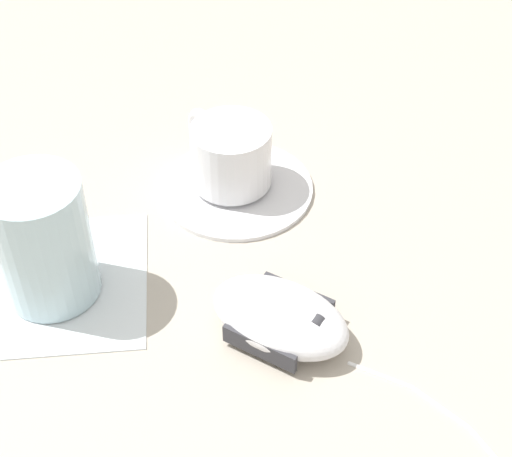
# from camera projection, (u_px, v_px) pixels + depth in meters

# --- Properties ---
(ground_plane) EXTENTS (3.00, 3.00, 0.00)m
(ground_plane) POSITION_uv_depth(u_px,v_px,m) (172.00, 300.00, 0.62)
(ground_plane) COLOR #B2A899
(saucer) EXTENTS (0.14, 0.14, 0.01)m
(saucer) POSITION_uv_depth(u_px,v_px,m) (237.00, 186.00, 0.72)
(saucer) COLOR white
(saucer) RESTS_ON ground
(coffee_cup) EXTENTS (0.07, 0.10, 0.06)m
(coffee_cup) POSITION_uv_depth(u_px,v_px,m) (230.00, 154.00, 0.70)
(coffee_cup) COLOR white
(coffee_cup) RESTS_ON saucer
(computer_mouse) EXTENTS (0.11, 0.13, 0.04)m
(computer_mouse) POSITION_uv_depth(u_px,v_px,m) (280.00, 317.00, 0.59)
(computer_mouse) COLOR silver
(computer_mouse) RESTS_ON ground
(napkin_under_glass) EXTENTS (0.20, 0.20, 0.00)m
(napkin_under_glass) POSITION_uv_depth(u_px,v_px,m) (53.00, 282.00, 0.64)
(napkin_under_glass) COLOR white
(napkin_under_glass) RESTS_ON ground
(drinking_glass) EXTENTS (0.07, 0.07, 0.11)m
(drinking_glass) POSITION_uv_depth(u_px,v_px,m) (43.00, 240.00, 0.59)
(drinking_glass) COLOR silver
(drinking_glass) RESTS_ON napkin_under_glass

